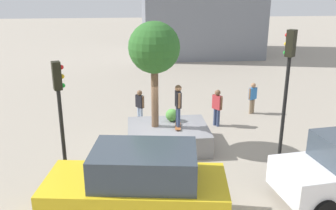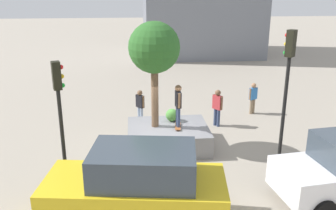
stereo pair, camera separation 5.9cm
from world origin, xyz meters
TOP-DOWN VIEW (x-y plane):
  - ground_plane at (0.00, 0.00)m, footprint 120.00×120.00m
  - planter_ledge at (-0.26, -0.22)m, footprint 3.15×2.55m
  - plaza_tree at (0.24, -0.33)m, footprint 1.93×1.93m
  - boxwood_shrub at (-0.48, -0.83)m, footprint 0.52×0.52m
  - skateboard at (-0.63, -0.08)m, footprint 0.32×0.82m
  - skateboarder at (-0.63, -0.08)m, footprint 0.26×0.56m
  - taxi_cab at (1.02, 4.64)m, footprint 5.00×2.76m
  - traffic_light_corner at (3.30, 2.34)m, footprint 0.37×0.34m
  - traffic_light_median at (-3.92, 2.03)m, footprint 0.37×0.37m
  - passerby_with_bag at (-2.70, -2.27)m, footprint 0.42×0.50m
  - pedestrian_crossing at (0.77, -3.07)m, footprint 0.41×0.44m
  - bystander_watching at (-4.85, -3.77)m, footprint 0.48×0.37m

SIDE VIEW (x-z plane):
  - ground_plane at x=0.00m, z-range 0.00..0.00m
  - planter_ledge at x=-0.26m, z-range 0.00..0.86m
  - pedestrian_crossing at x=0.77m, z-range 0.12..1.69m
  - bystander_watching at x=-4.85m, z-range 0.12..1.70m
  - skateboard at x=-0.63m, z-range 0.88..0.95m
  - passerby_with_bag at x=-2.70m, z-range 0.13..1.84m
  - boxwood_shrub at x=-0.48m, z-range 0.86..1.37m
  - taxi_cab at x=1.02m, z-range 0.02..2.23m
  - skateboarder at x=-0.63m, z-range 1.06..2.71m
  - traffic_light_corner at x=3.30m, z-range 0.76..4.81m
  - traffic_light_median at x=-3.92m, z-range 0.86..5.71m
  - plaza_tree at x=0.24m, z-range 1.88..5.97m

